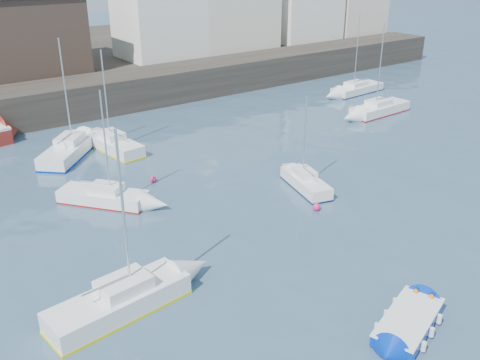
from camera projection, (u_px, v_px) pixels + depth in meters
water at (409, 305)px, 22.44m from camera, size 220.00×220.00×0.00m
quay_wall at (88, 97)px, 47.68m from camera, size 90.00×5.00×3.00m
land_strip at (28, 65)px, 61.00m from camera, size 90.00×32.00×2.80m
bldg_east_d at (158, 13)px, 56.07m from camera, size 11.14×11.14×8.95m
blue_dinghy at (408, 323)px, 20.78m from camera, size 4.16×2.77×0.73m
sailboat_a at (120, 301)px, 21.80m from camera, size 6.18×2.59×7.81m
sailboat_b at (104, 196)px, 31.16m from camera, size 4.59×5.18×6.78m
sailboat_c at (306, 182)px, 33.03m from camera, size 2.50×4.62×5.80m
sailboat_d at (380, 109)px, 47.78m from camera, size 6.32×2.24×7.97m
sailboat_f at (114, 144)px, 39.13m from camera, size 2.44×5.79×7.30m
sailboat_g at (357, 89)px, 54.58m from camera, size 6.28×2.36×7.81m
sailboat_h at (69, 149)px, 38.12m from camera, size 5.85×6.06×8.22m
buoy_near at (103, 310)px, 22.18m from camera, size 0.34×0.34×0.34m
buoy_mid at (316, 210)px, 30.50m from camera, size 0.45×0.45×0.45m
buoy_far at (153, 182)px, 34.12m from camera, size 0.42×0.42×0.42m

